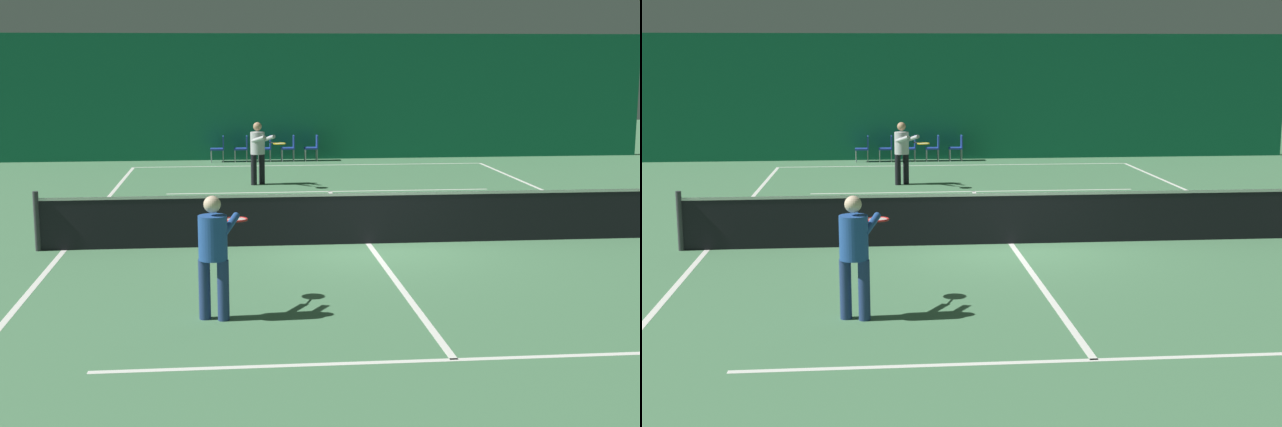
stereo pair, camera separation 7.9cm
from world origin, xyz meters
TOP-DOWN VIEW (x-y plane):
  - ground_plane at (0.00, 0.00)m, footprint 60.00×60.00m
  - backdrop_curtain at (0.00, 13.68)m, footprint 23.00×0.12m
  - court_line_baseline_far at (0.00, 11.90)m, footprint 11.00×0.10m
  - court_line_service_far at (0.00, 6.40)m, footprint 8.25×0.10m
  - court_line_service_near at (0.00, -6.40)m, footprint 8.25×0.10m
  - court_line_sideline_left at (-5.50, 0.00)m, footprint 0.10×23.80m
  - court_line_centre at (0.00, 0.00)m, footprint 0.10×12.80m
  - tennis_net at (0.00, 0.00)m, footprint 12.00×0.10m
  - player_near at (-2.75, -4.49)m, footprint 0.76×1.39m
  - player_far at (-1.75, 7.80)m, footprint 1.03×1.33m
  - courtside_chair_0 at (-2.85, 13.13)m, footprint 0.44×0.44m
  - courtside_chair_1 at (-2.08, 13.13)m, footprint 0.44×0.44m
  - courtside_chair_2 at (-1.32, 13.13)m, footprint 0.44×0.44m
  - courtside_chair_3 at (-0.55, 13.13)m, footprint 0.44×0.44m
  - courtside_chair_4 at (0.22, 13.13)m, footprint 0.44×0.44m

SIDE VIEW (x-z plane):
  - ground_plane at x=0.00m, z-range 0.00..0.00m
  - court_line_baseline_far at x=0.00m, z-range 0.00..0.00m
  - court_line_service_far at x=0.00m, z-range 0.00..0.00m
  - court_line_service_near at x=0.00m, z-range 0.00..0.00m
  - court_line_sideline_left at x=-5.50m, z-range 0.00..0.00m
  - court_line_centre at x=0.00m, z-range 0.00..0.00m
  - courtside_chair_0 at x=-2.85m, z-range 0.07..0.91m
  - courtside_chair_1 at x=-2.08m, z-range 0.07..0.91m
  - courtside_chair_2 at x=-1.32m, z-range 0.07..0.91m
  - courtside_chair_3 at x=-0.55m, z-range 0.07..0.91m
  - courtside_chair_4 at x=0.22m, z-range 0.07..0.91m
  - tennis_net at x=0.00m, z-range -0.02..1.05m
  - player_near at x=-2.75m, z-range 0.14..1.79m
  - player_far at x=-1.75m, z-range 0.14..1.81m
  - backdrop_curtain at x=0.00m, z-range 0.00..4.13m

